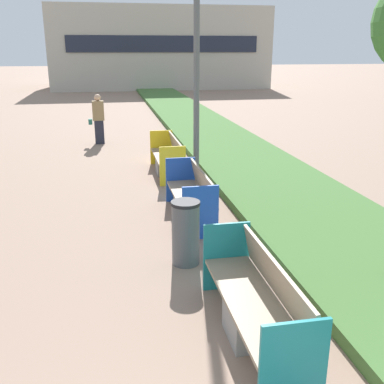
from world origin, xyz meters
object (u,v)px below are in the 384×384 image
object	(u,v)px
bench_teal_frame	(256,308)
bench_blue_frame	(191,199)
bench_yellow_frame	(168,160)
pedestrian_walking	(98,119)
litter_bin	(186,233)

from	to	relation	value
bench_teal_frame	bench_blue_frame	size ratio (longest dim) A/B	1.09
bench_yellow_frame	pedestrian_walking	size ratio (longest dim) A/B	1.33
bench_teal_frame	bench_blue_frame	xyz separation A→B (m)	(-0.00, 3.82, -0.01)
bench_blue_frame	litter_bin	world-z (taller)	litter_bin
litter_bin	pedestrian_walking	distance (m)	9.48
bench_yellow_frame	pedestrian_walking	distance (m)	4.64
bench_blue_frame	bench_yellow_frame	distance (m)	3.25
bench_teal_frame	pedestrian_walking	distance (m)	11.48
bench_yellow_frame	pedestrian_walking	bearing A→B (deg)	112.53
pedestrian_walking	bench_teal_frame	bearing A→B (deg)	-81.12
bench_blue_frame	pedestrian_walking	world-z (taller)	pedestrian_walking
bench_teal_frame	pedestrian_walking	xyz separation A→B (m)	(-1.77, 11.34, 0.47)
bench_yellow_frame	pedestrian_walking	world-z (taller)	pedestrian_walking
bench_yellow_frame	litter_bin	world-z (taller)	litter_bin
litter_bin	bench_blue_frame	bearing A→B (deg)	76.82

